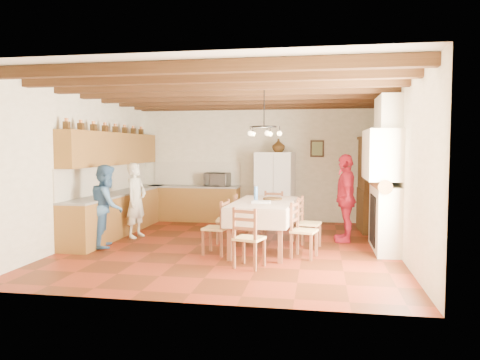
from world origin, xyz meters
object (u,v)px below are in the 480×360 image
Objects in this scene: person_woman_red at (345,198)px; chair_end_near at (249,237)px; person_man at (136,200)px; microwave at (217,180)px; chair_right_near at (304,230)px; chair_left_near at (216,227)px; dining_table at (264,206)px; chair_end_far at (272,215)px; chair_right_far at (309,222)px; chair_left_far at (227,219)px; person_woman_blue at (107,206)px; refrigerator at (275,188)px; hutch at (371,184)px.

chair_end_near is at bearing -36.35° from person_woman_red.
person_man reaches higher than microwave.
person_man is 4.29m from person_woman_red.
microwave reaches higher than chair_right_near.
chair_right_near is at bearing -28.46° from person_woman_red.
dining_table is at bearing 128.87° from chair_left_near.
chair_end_near is 2.49m from chair_end_far.
chair_right_far is at bearing -45.53° from person_woman_red.
person_woman_blue is at bearing -75.92° from chair_left_far.
chair_left_near is at bearing -58.57° from person_woman_red.
person_woman_blue is at bearing -126.44° from refrigerator.
chair_end_near is at bearing 147.82° from chair_right_near.
person_woman_red reaches higher than person_woman_blue.
microwave is (-1.49, 0.23, 0.18)m from refrigerator.
refrigerator is 2.75m from chair_right_far.
person_man reaches higher than chair_end_far.
chair_right_far is 3.81m from person_woman_blue.
chair_left_near is 1.00× the size of chair_right_far.
refrigerator is 1.13× the size of person_woman_blue.
person_man is at bearing -102.10° from chair_left_far.
chair_left_near is 0.55× the size of person_woman_red.
chair_left_far is at bearing 147.19° from dining_table.
person_man is (-2.80, -0.44, 0.30)m from chair_end_far.
person_woman_blue reaches higher than dining_table.
person_man is at bearing -88.30° from person_woman_red.
person_woman_blue reaches higher than microwave.
person_woman_red is (1.51, 1.06, 0.06)m from dining_table.
person_woman_blue is at bearing 99.88° from chair_right_near.
chair_right_near is 1.00× the size of chair_end_far.
chair_end_near is 0.55× the size of person_woman_red.
chair_right_far is 1.83m from chair_end_near.
chair_right_near is at bearing -119.40° from chair_end_near.
hutch is at bearing 117.56° from chair_left_far.
person_woman_blue reaches higher than chair_right_far.
chair_end_far is (-0.79, 0.88, 0.00)m from chair_right_far.
dining_table is 0.98m from chair_left_near.
chair_end_near is at bearing -63.68° from microwave.
person_woman_blue reaches higher than chair_right_near.
chair_right_near is 1.84m from chair_end_far.
refrigerator is 3.46m from chair_left_near.
dining_table is at bearing -95.15° from person_man.
person_woman_red is (0.76, 1.54, 0.39)m from chair_right_near.
person_woman_blue is at bearing -156.34° from hutch.
person_man is at bearing -27.64° from person_woman_blue.
chair_left_far is (-0.71, -2.39, -0.40)m from refrigerator.
chair_left_far is 1.00× the size of chair_right_far.
chair_left_near is 1.00× the size of chair_right_near.
dining_table is 1.35× the size of person_man.
chair_end_far reaches higher than dining_table.
person_woman_red is (2.30, 1.53, 0.39)m from chair_left_near.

